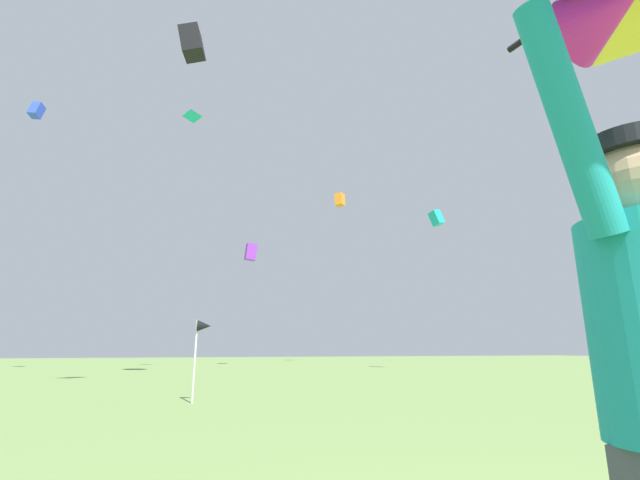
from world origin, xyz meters
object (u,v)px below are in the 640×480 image
object	(u,v)px
distant_kite_teal_overhead_distant	(192,116)
distant_kite_blue_high_right	(36,110)
marker_flag	(203,331)
distant_kite_black_far_center	(192,43)
distant_kite_orange_low_left	(340,200)
distant_kite_purple_low_right	(251,252)
distant_kite_teal_mid_left	(436,218)

from	to	relation	value
distant_kite_teal_overhead_distant	distant_kite_blue_high_right	bearing A→B (deg)	-175.21
marker_flag	distant_kite_blue_high_right	bearing A→B (deg)	120.47
distant_kite_teal_overhead_distant	marker_flag	world-z (taller)	distant_kite_teal_overhead_distant
distant_kite_black_far_center	distant_kite_orange_low_left	bearing A→B (deg)	52.74
distant_kite_black_far_center	marker_flag	size ratio (longest dim) A/B	0.90
distant_kite_purple_low_right	distant_kite_orange_low_left	world-z (taller)	distant_kite_orange_low_left
distant_kite_teal_overhead_distant	marker_flag	size ratio (longest dim) A/B	0.58
distant_kite_purple_low_right	marker_flag	xyz separation A→B (m)	(-3.88, -19.20, -5.92)
distant_kite_teal_mid_left	distant_kite_blue_high_right	size ratio (longest dim) A/B	1.08
distant_kite_orange_low_left	distant_kite_black_far_center	bearing A→B (deg)	-127.26
distant_kite_purple_low_right	distant_kite_teal_overhead_distant	xyz separation A→B (m)	(-4.40, -5.16, 6.52)
distant_kite_purple_low_right	distant_kite_teal_mid_left	bearing A→B (deg)	-48.38
distant_kite_orange_low_left	distant_kite_teal_mid_left	bearing A→B (deg)	-87.90
distant_kite_black_far_center	marker_flag	distance (m)	13.44
distant_kite_purple_low_right	distant_kite_blue_high_right	world-z (taller)	distant_kite_blue_high_right
distant_kite_black_far_center	marker_flag	bearing A→B (deg)	-83.47
distant_kite_purple_low_right	distant_kite_blue_high_right	distance (m)	14.11
distant_kite_blue_high_right	marker_flag	world-z (taller)	distant_kite_blue_high_right
distant_kite_purple_low_right	distant_kite_teal_overhead_distant	bearing A→B (deg)	-130.47
distant_kite_teal_mid_left	distant_kite_blue_high_right	xyz separation A→B (m)	(-20.10, 3.59, 4.74)
distant_kite_black_far_center	distant_kite_purple_low_right	bearing A→B (deg)	69.70
distant_kite_teal_overhead_distant	distant_kite_orange_low_left	world-z (taller)	distant_kite_teal_overhead_distant
distant_kite_orange_low_left	distant_kite_black_far_center	distance (m)	20.61
distant_kite_purple_low_right	marker_flag	bearing A→B (deg)	-101.43
distant_kite_orange_low_left	distant_kite_blue_high_right	bearing A→B (deg)	-153.86
distant_kite_teal_overhead_distant	distant_kite_blue_high_right	distance (m)	7.52
distant_kite_teal_mid_left	distant_kite_black_far_center	world-z (taller)	distant_kite_black_far_center
distant_kite_purple_low_right	distant_kite_black_far_center	size ratio (longest dim) A/B	0.78
distant_kite_teal_mid_left	distant_kite_black_far_center	bearing A→B (deg)	-166.19
distant_kite_purple_low_right	distant_kite_teal_mid_left	xyz separation A→B (m)	(8.32, -9.37, 0.46)
distant_kite_teal_mid_left	marker_flag	world-z (taller)	distant_kite_teal_mid_left
distant_kite_purple_low_right	distant_kite_black_far_center	bearing A→B (deg)	-110.30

